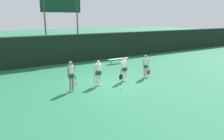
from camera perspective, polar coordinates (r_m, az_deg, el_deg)
ground_plane at (r=14.17m, az=0.03°, el=-3.50°), size 140.00×140.00×0.00m
fence_windscreen at (r=20.67m, az=-11.56°, el=5.46°), size 60.00×0.08×2.69m
scoreboard at (r=22.09m, az=-13.15°, el=15.43°), size 3.94×0.15×6.42m
bench_courtside at (r=20.38m, az=1.73°, el=2.85°), size 2.12×0.42×0.45m
player_0 at (r=12.63m, az=-10.61°, el=-0.98°), size 0.64×0.35×1.76m
player_1 at (r=13.47m, az=-3.62°, el=-0.24°), size 0.69×0.40×1.61m
player_2 at (r=14.43m, az=3.21°, el=0.68°), size 0.66×0.37×1.61m
player_3 at (r=15.49m, az=8.80°, el=1.38°), size 0.63×0.34×1.61m
tennis_ball_0 at (r=14.22m, az=4.94°, el=-3.35°), size 0.07×0.07×0.07m
tennis_ball_1 at (r=12.87m, az=-2.12°, el=-5.11°), size 0.07×0.07×0.07m
tennis_ball_2 at (r=16.94m, az=3.24°, el=-0.58°), size 0.07×0.07×0.07m
tennis_ball_3 at (r=15.72m, az=12.77°, el=-1.99°), size 0.07×0.07×0.07m
tennis_ball_4 at (r=13.16m, az=2.32°, el=-4.69°), size 0.07×0.07×0.07m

